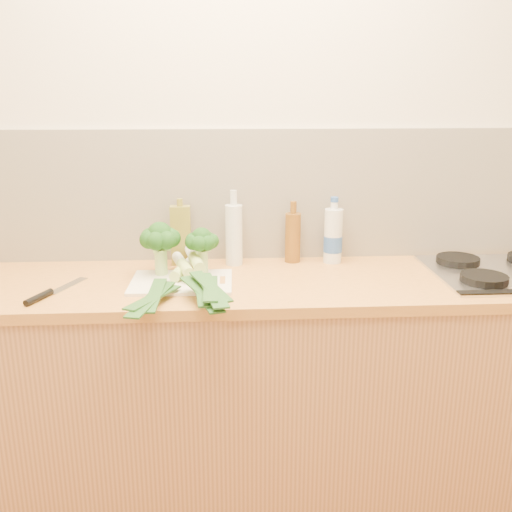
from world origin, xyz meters
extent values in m
plane|color=beige|center=(0.00, 1.50, 1.30)|extent=(3.50, 0.00, 3.50)
cube|color=silver|center=(0.00, 1.49, 1.17)|extent=(3.20, 0.02, 0.54)
cube|color=#B57D4B|center=(0.00, 1.20, 0.43)|extent=(3.20, 0.60, 0.86)
cube|color=#CF873D|center=(0.00, 1.20, 0.88)|extent=(3.20, 0.62, 0.04)
cube|color=silver|center=(1.02, 1.20, 0.91)|extent=(0.58, 0.50, 0.01)
cylinder|color=black|center=(0.87, 1.08, 0.93)|extent=(0.17, 0.17, 0.03)
cylinder|color=black|center=(0.87, 1.32, 0.93)|extent=(0.17, 0.17, 0.03)
cube|color=silver|center=(-0.24, 1.16, 0.91)|extent=(0.38, 0.28, 0.01)
cylinder|color=#9CC673|center=(-0.32, 1.25, 0.96)|extent=(0.05, 0.05, 0.10)
sphere|color=#13390F|center=(-0.32, 1.25, 1.07)|extent=(0.09, 0.09, 0.09)
sphere|color=#13390F|center=(-0.28, 1.25, 1.05)|extent=(0.07, 0.07, 0.07)
sphere|color=#13390F|center=(-0.29, 1.28, 1.05)|extent=(0.07, 0.07, 0.07)
sphere|color=#13390F|center=(-0.33, 1.29, 1.05)|extent=(0.07, 0.07, 0.07)
sphere|color=#13390F|center=(-0.36, 1.27, 1.05)|extent=(0.07, 0.07, 0.07)
sphere|color=#13390F|center=(-0.36, 1.23, 1.05)|extent=(0.07, 0.07, 0.07)
sphere|color=#13390F|center=(-0.33, 1.21, 1.05)|extent=(0.07, 0.07, 0.07)
sphere|color=#13390F|center=(-0.29, 1.21, 1.05)|extent=(0.07, 0.07, 0.07)
cylinder|color=#9CC673|center=(-0.16, 1.25, 0.96)|extent=(0.04, 0.04, 0.09)
sphere|color=#13390F|center=(-0.16, 1.25, 1.05)|extent=(0.08, 0.08, 0.08)
sphere|color=#13390F|center=(-0.13, 1.25, 1.04)|extent=(0.06, 0.06, 0.06)
sphere|color=#13390F|center=(-0.14, 1.28, 1.04)|extent=(0.06, 0.06, 0.06)
sphere|color=#13390F|center=(-0.17, 1.29, 1.04)|extent=(0.06, 0.06, 0.06)
sphere|color=#13390F|center=(-0.20, 1.27, 1.04)|extent=(0.06, 0.06, 0.06)
sphere|color=#13390F|center=(-0.20, 1.23, 1.04)|extent=(0.06, 0.06, 0.06)
sphere|color=#13390F|center=(-0.17, 1.21, 1.04)|extent=(0.06, 0.06, 0.06)
sphere|color=#13390F|center=(-0.14, 1.22, 1.04)|extent=(0.06, 0.06, 0.06)
cylinder|color=white|center=(-0.22, 1.32, 0.93)|extent=(0.06, 0.11, 0.04)
cylinder|color=#AAC663|center=(-0.24, 1.21, 0.93)|extent=(0.07, 0.14, 0.04)
cube|color=#173F16|center=(-0.31, 0.93, 0.93)|extent=(0.16, 0.29, 0.02)
cube|color=#173F16|center=(-0.32, 0.91, 0.94)|extent=(0.13, 0.34, 0.01)
cube|color=#173F16|center=(-0.31, 0.94, 0.94)|extent=(0.06, 0.28, 0.02)
cylinder|color=white|center=(-0.25, 1.30, 0.95)|extent=(0.07, 0.11, 0.04)
cylinder|color=#AAC663|center=(-0.22, 1.19, 0.95)|extent=(0.08, 0.14, 0.04)
cube|color=#173F16|center=(-0.15, 0.91, 0.95)|extent=(0.07, 0.30, 0.02)
cube|color=#173F16|center=(-0.14, 0.89, 0.95)|extent=(0.14, 0.34, 0.01)
cube|color=#173F16|center=(-0.15, 0.92, 0.96)|extent=(0.16, 0.27, 0.02)
cylinder|color=white|center=(-0.21, 1.33, 0.97)|extent=(0.06, 0.13, 0.04)
cylinder|color=#AAC663|center=(-0.18, 1.20, 0.97)|extent=(0.07, 0.16, 0.04)
cube|color=#173F16|center=(-0.12, 0.90, 0.97)|extent=(0.05, 0.30, 0.02)
cube|color=#173F16|center=(-0.12, 0.89, 0.97)|extent=(0.11, 0.34, 0.01)
cube|color=#173F16|center=(-0.13, 0.91, 0.97)|extent=(0.15, 0.28, 0.02)
cube|color=silver|center=(-0.65, 1.16, 0.90)|extent=(0.11, 0.19, 0.00)
cylinder|color=black|center=(-0.71, 1.01, 0.91)|extent=(0.07, 0.13, 0.02)
cube|color=olive|center=(-0.25, 1.42, 1.02)|extent=(0.08, 0.05, 0.24)
cylinder|color=olive|center=(-0.25, 1.42, 1.16)|extent=(0.02, 0.02, 0.03)
cylinder|color=silver|center=(-0.04, 1.40, 1.02)|extent=(0.07, 0.07, 0.25)
cylinder|color=silver|center=(-0.04, 1.40, 1.18)|extent=(0.03, 0.03, 0.06)
cylinder|color=brown|center=(0.21, 1.42, 1.00)|extent=(0.06, 0.06, 0.21)
cylinder|color=brown|center=(0.21, 1.42, 1.13)|extent=(0.03, 0.03, 0.05)
cylinder|color=silver|center=(0.37, 1.41, 1.01)|extent=(0.08, 0.08, 0.22)
cylinder|color=silver|center=(0.37, 1.41, 1.14)|extent=(0.03, 0.03, 0.03)
cylinder|color=#2D55A8|center=(0.37, 1.41, 0.98)|extent=(0.08, 0.08, 0.07)
camera|label=1|loc=(-0.08, -0.85, 1.58)|focal=40.00mm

